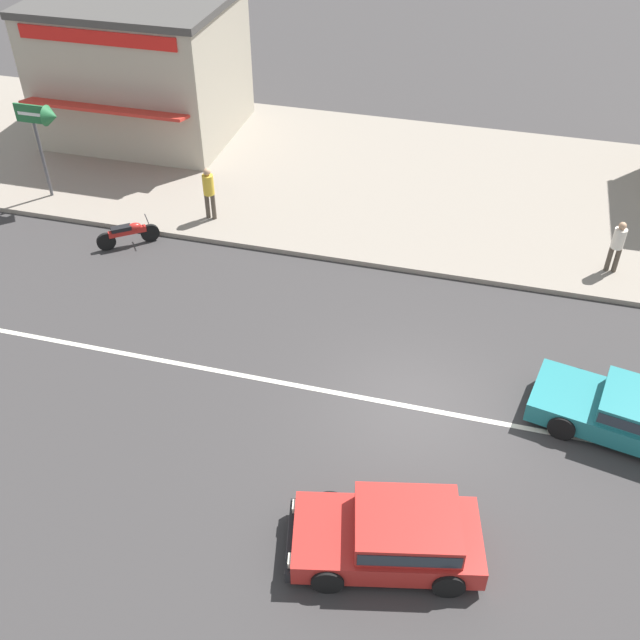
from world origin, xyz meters
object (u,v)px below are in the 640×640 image
Objects in this scene: sedan_teal_1 at (637,416)px; pedestrian_near_clock at (209,189)px; arrow_signboard at (47,121)px; pedestrian_mid_kerb at (617,243)px; motorcycle_0 at (128,233)px; shopfront_corner_warung at (141,67)px; hatchback_red_2 at (394,533)px.

sedan_teal_1 is 2.76× the size of pedestrian_near_clock.
pedestrian_near_clock reaches higher than sedan_teal_1.
arrow_signboard is 17.10m from pedestrian_mid_kerb.
sedan_teal_1 is 18.41m from arrow_signboard.
pedestrian_near_clock is at bearing 44.59° from motorcycle_0.
shopfront_corner_warung is at bearing 145.85° from sedan_teal_1.
sedan_teal_1 is 14.67m from motorcycle_0.
pedestrian_mid_kerb reaches higher than hatchback_red_2.
hatchback_red_2 is at bearing -52.15° from shopfront_corner_warung.
hatchback_red_2 is (-4.55, -4.36, 0.05)m from sedan_teal_1.
motorcycle_0 is 2.75m from pedestrian_near_clock.
arrow_signboard reaches higher than pedestrian_near_clock.
arrow_signboard reaches higher than pedestrian_mid_kerb.
hatchback_red_2 is 2.26× the size of pedestrian_near_clock.
pedestrian_near_clock is at bearing 0.31° from arrow_signboard.
sedan_teal_1 is 1.50× the size of arrow_signboard.
arrow_signboard reaches higher than sedan_teal_1.
motorcycle_0 is at bearing -135.41° from pedestrian_near_clock.
pedestrian_near_clock is 0.26× the size of shopfront_corner_warung.
arrow_signboard is at bearing -95.26° from shopfront_corner_warung.
sedan_teal_1 is 3.04× the size of motorcycle_0.
sedan_teal_1 reaches higher than motorcycle_0.
sedan_teal_1 is 2.99× the size of pedestrian_mid_kerb.
sedan_teal_1 is 6.30m from hatchback_red_2.
arrow_signboard is 1.83× the size of pedestrian_near_clock.
shopfront_corner_warung is at bearing 130.10° from pedestrian_near_clock.
hatchback_red_2 is 11.36m from pedestrian_mid_kerb.
motorcycle_0 is at bearing -29.87° from arrow_signboard.
arrow_signboard is (-3.20, 1.84, 2.36)m from motorcycle_0.
pedestrian_mid_kerb is (13.82, 2.07, 0.64)m from motorcycle_0.
hatchback_red_2 is at bearing -41.50° from motorcycle_0.
pedestrian_near_clock is (1.89, 1.86, 0.73)m from motorcycle_0.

